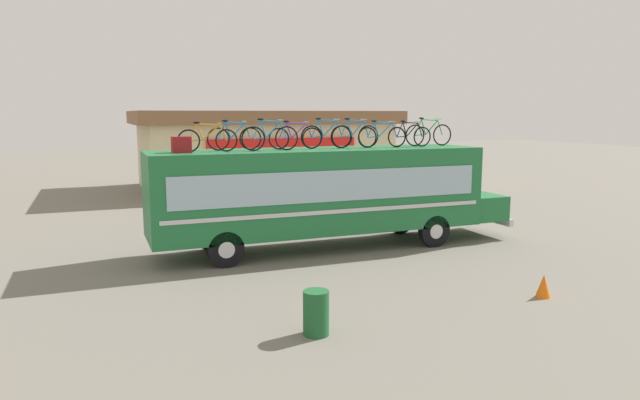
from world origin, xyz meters
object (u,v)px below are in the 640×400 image
object	(u,v)px
traffic_cone	(543,286)
rooftop_bicycle_1	(208,139)
rooftop_bicycle_3	(270,137)
rooftop_bicycle_2	(234,138)
rooftop_bicycle_7	(382,136)
rooftop_bicycle_9	(429,134)
rooftop_bicycle_6	(355,135)
trash_bin	(316,313)
luggage_bag_1	(181,145)
rooftop_bicycle_8	(410,136)
rooftop_bicycle_5	(327,136)
rooftop_bicycle_4	(296,137)
bus	(325,191)

from	to	relation	value
traffic_cone	rooftop_bicycle_1	bearing A→B (deg)	135.96
rooftop_bicycle_3	traffic_cone	world-z (taller)	rooftop_bicycle_3
rooftop_bicycle_2	rooftop_bicycle_7	distance (m)	4.84
rooftop_bicycle_9	rooftop_bicycle_6	bearing A→B (deg)	-177.49
rooftop_bicycle_7	trash_bin	bearing A→B (deg)	-126.36
rooftop_bicycle_1	luggage_bag_1	bearing A→B (deg)	179.64
luggage_bag_1	traffic_cone	bearing A→B (deg)	-41.00
luggage_bag_1	rooftop_bicycle_8	distance (m)	7.48
rooftop_bicycle_6	trash_bin	xyz separation A→B (m)	(-4.02, -6.85, -3.16)
rooftop_bicycle_5	trash_bin	distance (m)	8.20
luggage_bag_1	rooftop_bicycle_6	bearing A→B (deg)	2.62
rooftop_bicycle_1	rooftop_bicycle_8	world-z (taller)	rooftop_bicycle_8
rooftop_bicycle_7	rooftop_bicycle_8	xyz separation A→B (m)	(1.00, -0.05, -0.00)
rooftop_bicycle_6	rooftop_bicycle_2	bearing A→B (deg)	176.73
traffic_cone	rooftop_bicycle_4	bearing A→B (deg)	119.60
rooftop_bicycle_5	rooftop_bicycle_6	bearing A→B (deg)	-4.29
bus	rooftop_bicycle_4	size ratio (longest dim) A/B	6.83
luggage_bag_1	rooftop_bicycle_7	size ratio (longest dim) A/B	0.31
rooftop_bicycle_3	traffic_cone	size ratio (longest dim) A/B	3.19
bus	rooftop_bicycle_5	world-z (taller)	rooftop_bicycle_5
rooftop_bicycle_7	rooftop_bicycle_9	xyz separation A→B (m)	(1.93, 0.25, 0.03)
rooftop_bicycle_5	rooftop_bicycle_9	xyz separation A→B (m)	(3.80, 0.05, 0.00)
rooftop_bicycle_5	traffic_cone	bearing A→B (deg)	-67.65
rooftop_bicycle_6	rooftop_bicycle_3	bearing A→B (deg)	-173.19
rooftop_bicycle_3	rooftop_bicycle_4	world-z (taller)	rooftop_bicycle_3
luggage_bag_1	rooftop_bicycle_3	xyz separation A→B (m)	(2.60, -0.10, 0.17)
rooftop_bicycle_6	rooftop_bicycle_9	size ratio (longest dim) A/B	0.93
luggage_bag_1	bus	bearing A→B (deg)	2.02
rooftop_bicycle_5	rooftop_bicycle_9	bearing A→B (deg)	0.83
rooftop_bicycle_2	rooftop_bicycle_7	bearing A→B (deg)	-4.15
rooftop_bicycle_5	rooftop_bicycle_8	world-z (taller)	rooftop_bicycle_5
rooftop_bicycle_4	trash_bin	xyz separation A→B (m)	(-2.01, -6.92, -3.14)
bus	rooftop_bicycle_4	distance (m)	1.96
rooftop_bicycle_2	rooftop_bicycle_3	distance (m)	1.11
luggage_bag_1	traffic_cone	xyz separation A→B (m)	(7.38, -6.42, -3.16)
rooftop_bicycle_8	rooftop_bicycle_9	bearing A→B (deg)	18.26
rooftop_bicycle_7	bus	bearing A→B (deg)	179.07
rooftop_bicycle_4	bus	bearing A→B (deg)	-10.04
rooftop_bicycle_8	traffic_cone	xyz separation A→B (m)	(-0.10, -6.49, -3.30)
rooftop_bicycle_1	rooftop_bicycle_6	world-z (taller)	rooftop_bicycle_6
bus	rooftop_bicycle_3	xyz separation A→B (m)	(-1.90, -0.26, 1.74)
rooftop_bicycle_4	rooftop_bicycle_1	bearing A→B (deg)	-173.29
rooftop_bicycle_4	rooftop_bicycle_9	world-z (taller)	rooftop_bicycle_9
rooftop_bicycle_6	rooftop_bicycle_9	world-z (taller)	rooftop_bicycle_9
rooftop_bicycle_1	rooftop_bicycle_2	bearing A→B (deg)	28.11
traffic_cone	trash_bin	bearing A→B (deg)	-178.28
rooftop_bicycle_4	rooftop_bicycle_8	xyz separation A→B (m)	(3.93, -0.25, -0.00)
bus	rooftop_bicycle_9	distance (m)	4.30
bus	trash_bin	size ratio (longest dim) A/B	13.53
rooftop_bicycle_2	rooftop_bicycle_7	world-z (taller)	rooftop_bicycle_2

